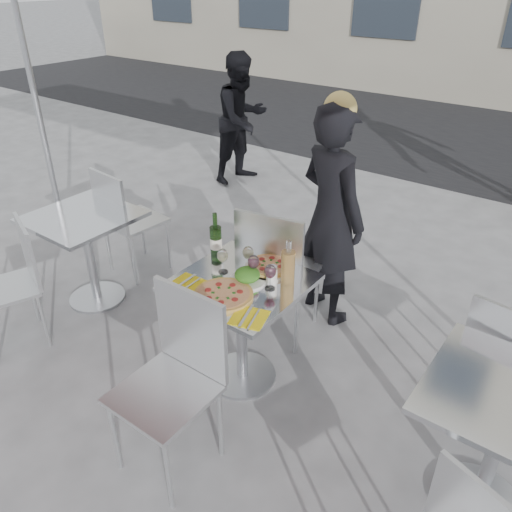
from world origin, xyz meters
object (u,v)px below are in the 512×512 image
Objects in this scene: carafe at (288,268)px; side_chair_lfar at (124,215)px; wine_bottle at (216,240)px; wineglass_red_a at (253,263)px; pizza_near at (223,295)px; side_table_left at (87,240)px; chair_far at (276,265)px; pizza_far at (270,266)px; wineglass_white_a at (223,256)px; salad_plate at (247,276)px; side_table_right at (503,429)px; napkin_right at (249,317)px; woman_diner at (331,217)px; napkin_left at (187,283)px; pedestrian_a at (242,119)px; wineglass_red_b at (270,272)px; side_chair_rfar at (506,359)px; sugar_shaker at (272,275)px; main_table at (241,310)px; side_chair_lnear at (16,275)px; wineglass_white_b at (248,253)px; chair_near at (177,368)px.

side_chair_lfar is at bearing 170.44° from carafe.
wine_bottle reaches higher than wineglass_red_a.
pizza_near is 0.27m from wineglass_red_a.
side_table_left is 1.51m from chair_far.
pizza_far is 1.95× the size of wineglass_white_a.
salad_plate is at bearing 0.84° from side_table_left.
wine_bottle is at bearing 175.43° from side_table_right.
wineglass_red_a is 0.40m from napkin_right.
side_table_left is 1.85m from woman_diner.
pizza_near is at bearing 4.42° from napkin_left.
pedestrian_a is 7.64× the size of napkin_left.
wineglass_red_a is (-0.01, -0.15, 0.09)m from pizza_far.
wineglass_red_b is at bearing -123.50° from carafe.
salad_plate is at bearing 26.98° from side_chair_rfar.
carafe is 0.11m from sugar_shaker.
wineglass_white_a reaches higher than napkin_right.
wineglass_red_b is (-1.32, 0.04, 0.32)m from side_table_right.
pedestrian_a is 3.71m from pizza_near.
side_chair_lnear is (-1.48, -0.59, -0.01)m from main_table.
wine_bottle reaches higher than sugar_shaker.
side_table_right is 1.51m from pizza_near.
side_chair_rfar is at bearing -178.76° from woman_diner.
napkin_left is at bearing -123.99° from pizza_far.
salad_plate is 1.40× the size of wineglass_white_b.
chair_far reaches higher than chair_near.
chair_near is at bearing -62.95° from wine_bottle.
side_table_left is 0.59m from side_chair_lnear.
side_chair_rfar is 3.09× the size of wine_bottle.
side_chair_lnear is 5.69× the size of wineglass_red_b.
salad_plate reaches higher than napkin_left.
woman_diner is (-1.34, 0.47, 0.27)m from side_chair_rfar.
woman_diner is at bearing 88.19° from pizza_near.
pedestrian_a is 9.73× the size of wineglass_white_b.
pedestrian_a is 3.43m from pizza_far.
side_chair_rfar is (2.98, 0.06, -0.03)m from side_chair_lfar.
wineglass_red_a is at bearing -162.75° from carafe.
napkin_right is at bearing -88.10° from carafe.
chair_near is 3.24× the size of pizza_far.
sugar_shaker is at bearing 15.56° from wineglass_red_a.
side_table_left is 7.01× the size of sugar_shaker.
pizza_far is 0.23m from carafe.
pizza_near is at bearing -95.32° from pizza_far.
pizza_near is at bearing -125.91° from carafe.
wine_bottle is 0.50m from wineglass_red_b.
pizza_far is at bearing 83.26° from salad_plate.
wineglass_white_a reaches higher than pizza_near.
main_table is at bearing 118.62° from napkin_right.
wineglass_white_a is at bearing -176.16° from wineglass_red_b.
side_chair_lfar is 1.53m from wineglass_white_a.
side_chair_lnear is at bearing 177.93° from chair_near.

